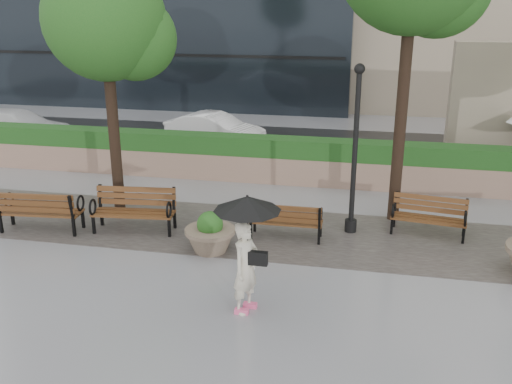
% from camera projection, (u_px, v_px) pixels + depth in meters
% --- Properties ---
extents(ground, '(100.00, 100.00, 0.00)m').
position_uv_depth(ground, '(248.00, 294.00, 10.76)').
color(ground, gray).
rests_on(ground, ground).
extents(cobble_strip, '(28.00, 3.20, 0.01)m').
position_uv_depth(cobble_strip, '(275.00, 233.00, 13.54)').
color(cobble_strip, '#383330').
rests_on(cobble_strip, ground).
extents(hedge_wall, '(24.00, 0.80, 1.35)m').
position_uv_depth(hedge_wall, '(298.00, 161.00, 17.03)').
color(hedge_wall, '#91705D').
rests_on(hedge_wall, ground).
extents(asphalt_street, '(40.00, 7.00, 0.00)m').
position_uv_depth(asphalt_street, '(312.00, 149.00, 20.95)').
color(asphalt_street, black).
rests_on(asphalt_street, ground).
extents(bench_0, '(1.96, 0.92, 1.02)m').
position_uv_depth(bench_0, '(42.00, 219.00, 13.58)').
color(bench_0, '#573419').
rests_on(bench_0, ground).
extents(bench_1, '(1.99, 0.95, 1.03)m').
position_uv_depth(bench_1, '(135.00, 219.00, 13.56)').
color(bench_1, '#573419').
rests_on(bench_1, ground).
extents(bench_2, '(1.66, 0.67, 0.89)m').
position_uv_depth(bench_2, '(286.00, 228.00, 13.16)').
color(bench_2, '#573419').
rests_on(bench_2, ground).
extents(bench_3, '(1.76, 0.90, 0.90)m').
position_uv_depth(bench_3, '(428.00, 224.00, 13.33)').
color(bench_3, '#573419').
rests_on(bench_3, ground).
extents(planter_left, '(1.11, 1.11, 0.93)m').
position_uv_depth(planter_left, '(210.00, 236.00, 12.45)').
color(planter_left, '#7F6B56').
rests_on(planter_left, ground).
extents(lamppost, '(0.28, 0.28, 3.95)m').
position_uv_depth(lamppost, '(354.00, 162.00, 13.06)').
color(lamppost, black).
rests_on(lamppost, ground).
extents(tree_0, '(3.08, 2.92, 6.27)m').
position_uv_depth(tree_0, '(112.00, 25.00, 13.58)').
color(tree_0, black).
rests_on(tree_0, ground).
extents(car_left, '(4.48, 1.83, 1.30)m').
position_uv_depth(car_left, '(18.00, 127.00, 21.48)').
color(car_left, silver).
rests_on(car_left, ground).
extents(car_right, '(4.01, 2.24, 1.25)m').
position_uv_depth(car_right, '(215.00, 130.00, 21.12)').
color(car_right, silver).
rests_on(car_right, ground).
extents(pedestrian, '(1.17, 1.17, 2.14)m').
position_uv_depth(pedestrian, '(247.00, 243.00, 9.80)').
color(pedestrian, beige).
rests_on(pedestrian, ground).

